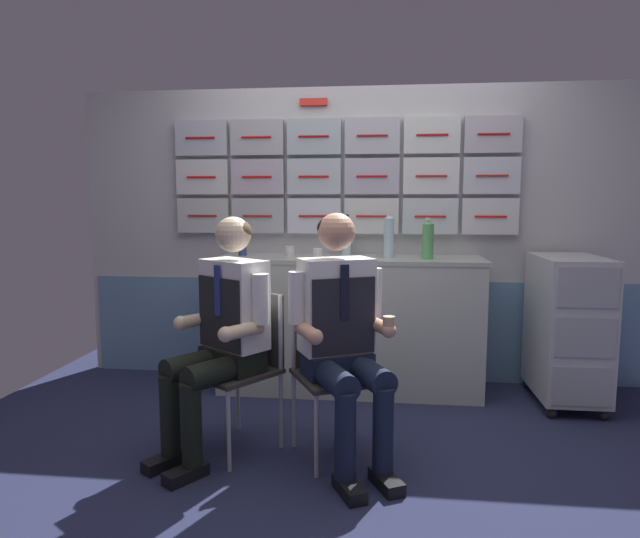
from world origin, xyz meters
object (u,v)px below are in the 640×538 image
service_trolley (567,326)px  crew_member_right (342,327)px  water_bottle_clear (346,236)px  folding_chair_left (246,352)px  folding_chair_right (331,355)px  paper_cup_tan (243,250)px  crew_member_left (222,326)px

service_trolley → crew_member_right: crew_member_right is taller
crew_member_right → water_bottle_clear: (-0.06, 1.27, 0.38)m
folding_chair_left → folding_chair_right: bearing=-1.7°
folding_chair_left → water_bottle_clear: size_ratio=2.88×
folding_chair_right → water_bottle_clear: water_bottle_clear is taller
folding_chair_left → water_bottle_clear: water_bottle_clear is taller
service_trolley → paper_cup_tan: 2.25m
crew_member_left → folding_chair_right: bearing=11.9°
folding_chair_right → crew_member_right: 0.25m
service_trolley → paper_cup_tan: paper_cup_tan is taller
crew_member_left → folding_chair_right: 0.59m
paper_cup_tan → service_trolley: bearing=-4.0°
crew_member_left → folding_chair_right: crew_member_left is taller
water_bottle_clear → paper_cup_tan: 0.75m
crew_member_left → paper_cup_tan: size_ratio=15.32×
crew_member_left → folding_chair_right: (0.55, 0.12, -0.17)m
folding_chair_right → water_bottle_clear: bearing=89.5°
service_trolley → folding_chair_right: bearing=-150.3°
folding_chair_left → crew_member_right: 0.59m
service_trolley → folding_chair_left: service_trolley is taller
folding_chair_left → folding_chair_right: 0.46m
service_trolley → crew_member_right: (-1.40, -0.98, 0.18)m
service_trolley → paper_cup_tan: size_ratio=11.95×
folding_chair_left → crew_member_left: bearing=-125.3°
folding_chair_right → crew_member_right: crew_member_right is taller
crew_member_right → paper_cup_tan: crew_member_right is taller
crew_member_right → water_bottle_clear: bearing=92.8°
water_bottle_clear → folding_chair_left: bearing=-113.0°
folding_chair_right → paper_cup_tan: size_ratio=10.27×
folding_chair_right → crew_member_right: (0.07, -0.14, 0.19)m
folding_chair_left → folding_chair_right: size_ratio=1.00×
folding_chair_left → crew_member_right: bearing=-16.3°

